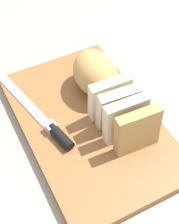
% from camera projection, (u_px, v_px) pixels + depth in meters
% --- Properties ---
extents(ground_plane, '(3.00, 3.00, 0.00)m').
position_uv_depth(ground_plane, '(89.00, 127.00, 0.73)').
color(ground_plane, gray).
extents(cutting_board, '(0.44, 0.29, 0.02)m').
position_uv_depth(cutting_board, '(89.00, 124.00, 0.72)').
color(cutting_board, brown).
rests_on(cutting_board, ground_plane).
extents(bread_loaf, '(0.26, 0.11, 0.10)m').
position_uv_depth(bread_loaf, '(106.00, 89.00, 0.71)').
color(bread_loaf, tan).
rests_on(bread_loaf, cutting_board).
extents(bread_knife, '(0.28, 0.07, 0.02)m').
position_uv_depth(bread_knife, '(49.00, 125.00, 0.69)').
color(bread_knife, silver).
rests_on(bread_knife, cutting_board).
extents(crumb_near_knife, '(0.01, 0.01, 0.01)m').
position_uv_depth(crumb_near_knife, '(117.00, 132.00, 0.69)').
color(crumb_near_knife, '#996633').
rests_on(crumb_near_knife, cutting_board).
extents(crumb_near_loaf, '(0.00, 0.00, 0.00)m').
position_uv_depth(crumb_near_loaf, '(91.00, 138.00, 0.68)').
color(crumb_near_loaf, '#996633').
rests_on(crumb_near_loaf, cutting_board).
extents(crumb_stray_left, '(0.00, 0.00, 0.00)m').
position_uv_depth(crumb_stray_left, '(74.00, 100.00, 0.75)').
color(crumb_stray_left, '#996633').
rests_on(crumb_stray_left, cutting_board).
extents(crumb_stray_right, '(0.01, 0.01, 0.01)m').
position_uv_depth(crumb_stray_right, '(97.00, 121.00, 0.71)').
color(crumb_stray_right, '#996633').
rests_on(crumb_stray_right, cutting_board).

